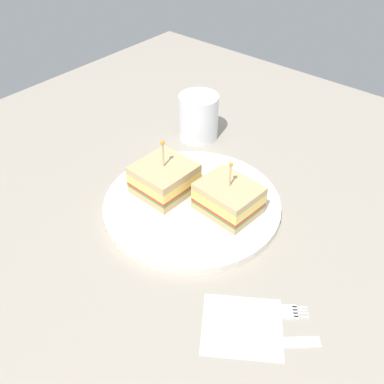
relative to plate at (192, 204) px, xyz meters
The scene contains 8 objects.
ground_plane 1.68cm from the plate, ahead, with size 118.58×118.58×2.00cm, color #9E9384.
plate is the anchor object (origin of this frame).
sandwich_half_front 6.94cm from the plate, 20.45° to the left, with size 9.89×8.24×9.42cm.
sandwich_half_back 6.37cm from the plate, behind, with size 9.04×9.36×10.08cm.
drink_glass 22.55cm from the plate, 126.73° to the left, with size 7.95×7.95×9.12cm.
napkin 23.91cm from the plate, 34.29° to the right, with size 10.24×9.22×0.15cm, color beige.
fork 23.21cm from the plate, 23.15° to the right, with size 10.88×8.76×0.35cm.
knife 27.29cm from the plate, 28.37° to the right, with size 10.96×9.92×0.35cm.
Camera 1 is at (35.80, -42.49, 49.34)cm, focal length 41.29 mm.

